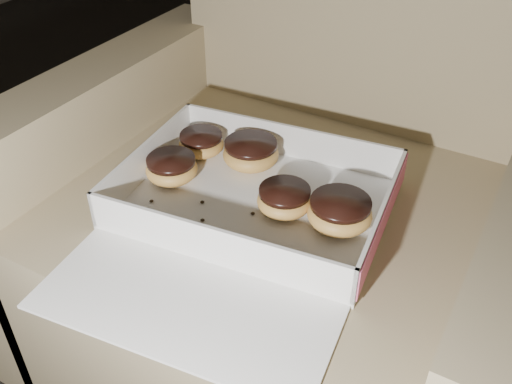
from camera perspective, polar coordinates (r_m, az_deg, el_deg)
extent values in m
plane|color=black|center=(1.47, -7.83, -7.00)|extent=(4.50, 4.50, 0.00)
cube|color=tan|center=(1.12, 2.45, -8.23)|extent=(0.72, 0.72, 0.42)
cube|color=tan|center=(1.26, -13.48, 0.50)|extent=(0.12, 0.72, 0.56)
cube|color=tan|center=(1.02, 23.05, -12.47)|extent=(0.12, 0.72, 0.56)
cube|color=white|center=(0.94, 0.00, -1.18)|extent=(0.45, 0.36, 0.01)
cube|color=white|center=(1.04, 3.36, 5.14)|extent=(0.42, 0.05, 0.06)
cube|color=white|center=(0.81, -4.30, -5.29)|extent=(0.42, 0.05, 0.06)
cube|color=white|center=(1.00, -10.87, 3.28)|extent=(0.04, 0.31, 0.06)
cube|color=white|center=(0.88, 12.49, -2.57)|extent=(0.04, 0.31, 0.06)
cube|color=#D0537B|center=(0.87, 12.77, -2.64)|extent=(0.04, 0.31, 0.05)
cube|color=white|center=(0.78, -7.19, -11.31)|extent=(0.43, 0.22, 0.01)
ellipsoid|color=#E6B150|center=(0.88, 8.36, -2.19)|extent=(0.10, 0.10, 0.05)
cylinder|color=black|center=(0.87, 8.48, -1.11)|extent=(0.09, 0.09, 0.01)
ellipsoid|color=#E6B150|center=(1.01, -0.52, 3.79)|extent=(0.10, 0.10, 0.05)
cylinder|color=black|center=(1.00, -0.53, 4.80)|extent=(0.09, 0.09, 0.01)
ellipsoid|color=#E6B150|center=(1.05, -5.48, 4.76)|extent=(0.08, 0.08, 0.04)
cylinder|color=black|center=(1.04, -5.53, 5.57)|extent=(0.08, 0.08, 0.01)
ellipsoid|color=#E6B150|center=(0.91, 2.86, -0.89)|extent=(0.09, 0.09, 0.04)
cylinder|color=black|center=(0.89, 2.89, 0.05)|extent=(0.08, 0.08, 0.01)
ellipsoid|color=#E6B150|center=(0.99, -8.43, 2.23)|extent=(0.09, 0.09, 0.04)
cylinder|color=black|center=(0.98, -8.52, 3.14)|extent=(0.08, 0.08, 0.01)
ellipsoid|color=black|center=(0.94, -5.40, -1.00)|extent=(0.01, 0.01, 0.00)
ellipsoid|color=black|center=(0.90, -5.38, -2.82)|extent=(0.01, 0.01, 0.00)
ellipsoid|color=black|center=(0.91, -0.33, -2.16)|extent=(0.01, 0.01, 0.00)
ellipsoid|color=black|center=(0.95, -10.42, -0.90)|extent=(0.01, 0.01, 0.00)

